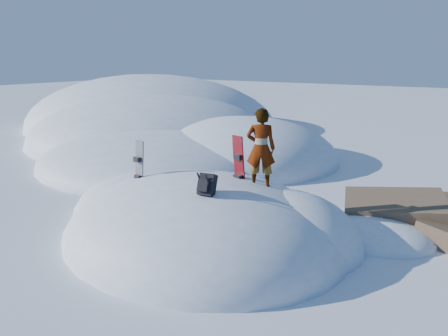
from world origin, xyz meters
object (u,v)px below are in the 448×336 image
Objects in this scene: snowboard_dark at (139,170)px; backpack at (207,185)px; person at (261,148)px; snowboard_red at (239,170)px.

snowboard_dark is 2.57m from backpack.
person is (2.95, 0.94, 0.75)m from snowboard_dark.
snowboard_red is 3.04× the size of backpack.
snowboard_dark is 0.84× the size of person.
person is (0.44, 1.49, 0.58)m from backpack.
snowboard_dark is 3.19m from person.
snowboard_red is 0.92× the size of person.
person reaches higher than snowboard_dark.
snowboard_red reaches higher than snowboard_dark.
snowboard_red is 1.09× the size of snowboard_dark.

